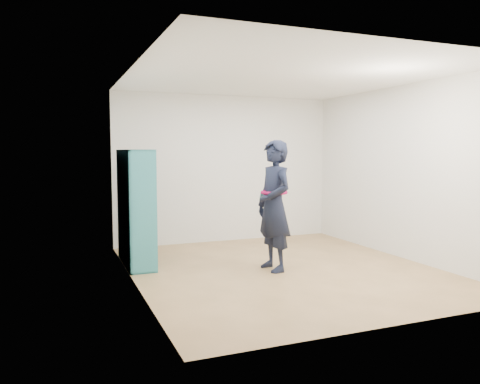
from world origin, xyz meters
name	(u,v)px	position (x,y,z in m)	size (l,w,h in m)	color
floor	(283,269)	(0.00, 0.00, 0.00)	(4.50, 4.50, 0.00)	olive
ceiling	(285,77)	(0.00, 0.00, 2.60)	(4.50, 4.50, 0.00)	white
wall_left	(134,178)	(-2.00, 0.00, 1.30)	(0.02, 4.50, 2.60)	silver
wall_right	(402,172)	(2.00, 0.00, 1.30)	(0.02, 4.50, 2.60)	silver
wall_back	(226,169)	(0.00, 2.25, 1.30)	(4.00, 0.02, 2.60)	silver
wall_front	(398,186)	(0.00, -2.25, 1.30)	(4.00, 0.02, 2.60)	silver
bookshelf	(134,209)	(-1.84, 1.06, 0.80)	(0.36, 1.23, 1.64)	teal
person	(274,205)	(-0.13, 0.02, 0.89)	(0.48, 0.68, 1.77)	black
smartphone	(262,197)	(-0.28, 0.10, 1.00)	(0.04, 0.10, 0.14)	silver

